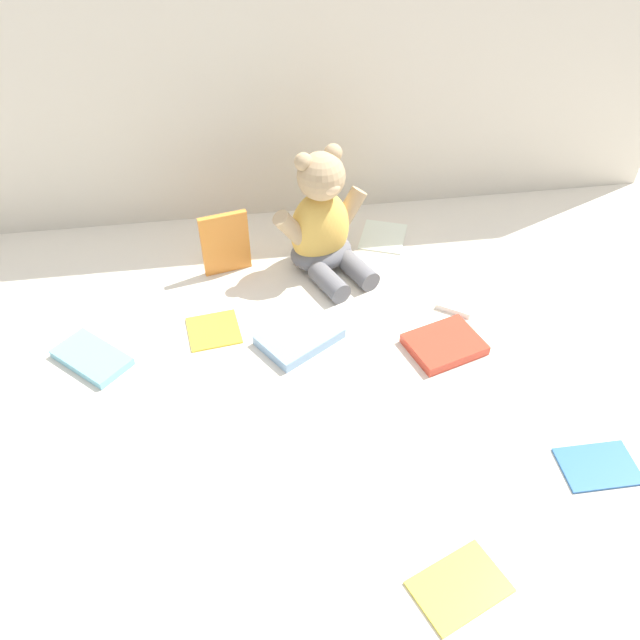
% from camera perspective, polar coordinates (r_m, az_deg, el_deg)
% --- Properties ---
extents(ground_plane, '(3.20, 3.20, 0.00)m').
position_cam_1_polar(ground_plane, '(1.20, -1.54, -0.43)').
color(ground_plane, silver).
extents(backdrop_drape, '(1.73, 0.03, 0.64)m').
position_cam_1_polar(backdrop_drape, '(1.38, -4.07, 21.18)').
color(backdrop_drape, beige).
rests_on(backdrop_drape, ground_plane).
extents(teddy_bear, '(0.21, 0.22, 0.25)m').
position_cam_1_polar(teddy_bear, '(1.29, 0.20, 8.30)').
color(teddy_bear, '#E5B24C').
rests_on(teddy_bear, ground_plane).
extents(book_case_0, '(0.15, 0.13, 0.02)m').
position_cam_1_polar(book_case_0, '(1.17, 10.88, -2.12)').
color(book_case_0, red).
rests_on(book_case_0, ground_plane).
extents(book_case_1, '(0.13, 0.14, 0.01)m').
position_cam_1_polar(book_case_1, '(1.43, 5.57, 7.38)').
color(book_case_1, white).
rests_on(book_case_1, ground_plane).
extents(book_case_2, '(0.15, 0.15, 0.01)m').
position_cam_1_polar(book_case_2, '(1.20, -19.44, -3.14)').
color(book_case_2, '#76C0D5').
rests_on(book_case_2, ground_plane).
extents(book_case_3, '(0.11, 0.08, 0.01)m').
position_cam_1_polar(book_case_3, '(1.08, 23.30, -11.66)').
color(book_case_3, '#2B62A5').
rests_on(book_case_3, ground_plane).
extents(book_case_4, '(0.10, 0.03, 0.13)m').
position_cam_1_polar(book_case_4, '(1.31, -8.33, 6.69)').
color(book_case_4, orange).
rests_on(book_case_4, ground_plane).
extents(book_case_5, '(0.12, 0.13, 0.01)m').
position_cam_1_polar(book_case_5, '(1.29, 12.36, 2.16)').
color(book_case_5, white).
rests_on(book_case_5, ground_plane).
extents(book_case_6, '(0.17, 0.16, 0.02)m').
position_cam_1_polar(book_case_6, '(1.17, -1.82, -1.48)').
color(book_case_6, '#83A8CD').
rests_on(book_case_6, ground_plane).
extents(book_case_7, '(0.10, 0.10, 0.01)m').
position_cam_1_polar(book_case_7, '(1.21, -9.34, -0.83)').
color(book_case_7, yellow).
rests_on(book_case_7, ground_plane).
extents(book_case_8, '(0.14, 0.12, 0.01)m').
position_cam_1_polar(book_case_8, '(0.92, 12.19, -21.89)').
color(book_case_8, yellow).
rests_on(book_case_8, ground_plane).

